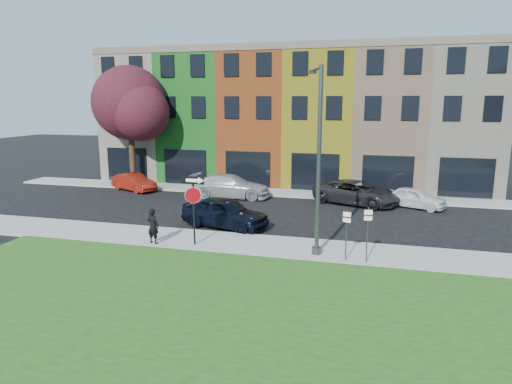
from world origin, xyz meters
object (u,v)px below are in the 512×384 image
(man, at_px, (153,226))
(street_lamp, at_px, (318,161))
(stop_sign, at_px, (193,197))
(sedan_near, at_px, (225,213))

(man, bearing_deg, street_lamp, -162.98)
(stop_sign, relative_size, sedan_near, 0.62)
(stop_sign, xyz_separation_m, street_lamp, (5.41, 0.35, 1.70))
(stop_sign, bearing_deg, man, -170.65)
(stop_sign, xyz_separation_m, man, (-1.87, -0.30, -1.40))
(man, height_order, sedan_near, man)
(stop_sign, xyz_separation_m, sedan_near, (0.28, 3.44, -1.54))
(stop_sign, height_order, street_lamp, street_lamp)
(man, xyz_separation_m, street_lamp, (7.28, 0.65, 3.10))
(man, bearing_deg, sedan_near, -107.96)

